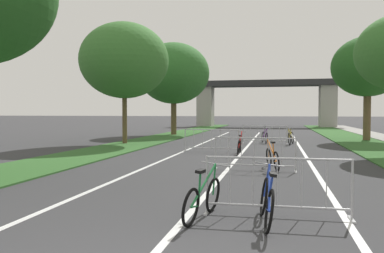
# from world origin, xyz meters

# --- Properties ---
(grass_verge_left) EXTENTS (2.91, 53.64, 0.05)m
(grass_verge_left) POSITION_xyz_m (-6.38, 21.94, 0.03)
(grass_verge_left) COLOR #2D5B26
(grass_verge_left) RESTS_ON ground
(grass_verge_right) EXTENTS (2.91, 53.64, 0.05)m
(grass_verge_right) POSITION_xyz_m (6.38, 21.94, 0.03)
(grass_verge_right) COLOR #2D5B26
(grass_verge_right) RESTS_ON ground
(lane_stripe_center) EXTENTS (0.14, 31.03, 0.01)m
(lane_stripe_center) POSITION_xyz_m (0.00, 15.52, 0.00)
(lane_stripe_center) COLOR silver
(lane_stripe_center) RESTS_ON ground
(lane_stripe_right_lane) EXTENTS (0.14, 31.03, 0.01)m
(lane_stripe_right_lane) POSITION_xyz_m (2.71, 15.52, 0.00)
(lane_stripe_right_lane) COLOR silver
(lane_stripe_right_lane) RESTS_ON ground
(lane_stripe_left_lane) EXTENTS (0.14, 31.03, 0.01)m
(lane_stripe_left_lane) POSITION_xyz_m (-2.71, 15.52, 0.00)
(lane_stripe_left_lane) COLOR silver
(lane_stripe_left_lane) RESTS_ON ground
(overpass_bridge) EXTENTS (19.22, 3.03, 5.64)m
(overpass_bridge) POSITION_xyz_m (0.00, 44.33, 3.82)
(overpass_bridge) COLOR #2D2D30
(overpass_bridge) RESTS_ON ground
(tree_left_cypress_far) EXTENTS (5.04, 5.04, 6.89)m
(tree_left_cypress_far) POSITION_xyz_m (-6.96, 17.06, 4.75)
(tree_left_cypress_far) COLOR brown
(tree_left_cypress_far) RESTS_ON ground
(tree_left_maple_mid) EXTENTS (5.63, 5.63, 7.27)m
(tree_left_maple_mid) POSITION_xyz_m (-6.46, 25.81, 4.86)
(tree_left_maple_mid) COLOR brown
(tree_left_maple_mid) RESTS_ON ground
(tree_right_pine_near) EXTENTS (4.46, 4.46, 6.60)m
(tree_right_pine_near) POSITION_xyz_m (7.09, 22.69, 4.68)
(tree_right_pine_near) COLOR brown
(tree_right_pine_near) RESTS_ON ground
(crowd_barrier_nearest) EXTENTS (2.57, 0.51, 1.05)m
(crowd_barrier_nearest) POSITION_xyz_m (1.55, 3.49, 0.52)
(crowd_barrier_nearest) COLOR #ADADB2
(crowd_barrier_nearest) RESTS_ON ground
(crowd_barrier_second) EXTENTS (2.57, 0.51, 1.05)m
(crowd_barrier_second) POSITION_xyz_m (0.86, 8.70, 0.52)
(crowd_barrier_second) COLOR #ADADB2
(crowd_barrier_second) RESTS_ON ground
(crowd_barrier_third) EXTENTS (2.57, 0.52, 1.05)m
(crowd_barrier_third) POSITION_xyz_m (-1.41, 13.91, 0.52)
(crowd_barrier_third) COLOR #ADADB2
(crowd_barrier_third) RESTS_ON ground
(crowd_barrier_fourth) EXTENTS (2.56, 0.48, 1.05)m
(crowd_barrier_fourth) POSITION_xyz_m (0.84, 19.11, 0.52)
(crowd_barrier_fourth) COLOR #ADADB2
(crowd_barrier_fourth) RESTS_ON ground
(bicycle_green_0) EXTENTS (0.63, 1.66, 0.94)m
(bicycle_green_0) POSITION_xyz_m (0.30, 3.04, 0.36)
(bicycle_green_0) COLOR black
(bicycle_green_0) RESTS_ON ground
(bicycle_blue_1) EXTENTS (0.51, 1.73, 0.98)m
(bicycle_blue_1) POSITION_xyz_m (1.39, 2.98, 0.38)
(bicycle_blue_1) COLOR black
(bicycle_blue_1) RESTS_ON ground
(bicycle_orange_2) EXTENTS (0.65, 1.65, 0.97)m
(bicycle_orange_2) POSITION_xyz_m (1.40, 9.11, 0.36)
(bicycle_orange_2) COLOR black
(bicycle_orange_2) RESTS_ON ground
(bicycle_red_3) EXTENTS (0.42, 1.75, 1.00)m
(bicycle_red_3) POSITION_xyz_m (-0.05, 13.36, 0.37)
(bicycle_red_3) COLOR black
(bicycle_red_3) RESTS_ON ground
(bicycle_purple_4) EXTENTS (0.61, 1.69, 0.96)m
(bicycle_purple_4) POSITION_xyz_m (0.81, 19.67, 0.37)
(bicycle_purple_4) COLOR black
(bicycle_purple_4) RESTS_ON ground
(bicycle_yellow_5) EXTENTS (0.63, 1.68, 0.95)m
(bicycle_yellow_5) POSITION_xyz_m (2.29, 18.75, 0.38)
(bicycle_yellow_5) COLOR black
(bicycle_yellow_5) RESTS_ON ground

